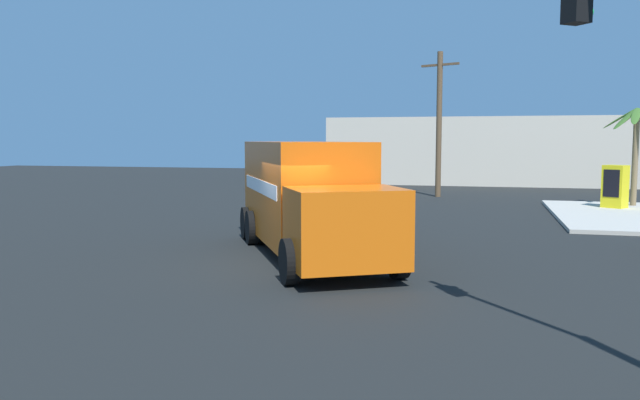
{
  "coord_description": "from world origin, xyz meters",
  "views": [
    {
      "loc": [
        4.66,
        -14.54,
        3.08
      ],
      "look_at": [
        0.41,
        1.8,
        1.47
      ],
      "focal_mm": 35.44,
      "sensor_mm": 36.0,
      "label": 1
    }
  ],
  "objects_px": {
    "vending_machine_blue": "(615,186)",
    "palm_tree_far": "(636,136)",
    "delivery_truck": "(309,197)",
    "utility_pole": "(439,122)"
  },
  "relations": [
    {
      "from": "vending_machine_blue",
      "to": "palm_tree_far",
      "type": "distance_m",
      "value": 2.69
    },
    {
      "from": "vending_machine_blue",
      "to": "delivery_truck",
      "type": "bearing_deg",
      "value": -126.64
    },
    {
      "from": "delivery_truck",
      "to": "palm_tree_far",
      "type": "bearing_deg",
      "value": 53.09
    },
    {
      "from": "vending_machine_blue",
      "to": "utility_pole",
      "type": "height_order",
      "value": "utility_pole"
    },
    {
      "from": "palm_tree_far",
      "to": "vending_machine_blue",
      "type": "bearing_deg",
      "value": -129.79
    },
    {
      "from": "utility_pole",
      "to": "palm_tree_far",
      "type": "bearing_deg",
      "value": -22.99
    },
    {
      "from": "delivery_truck",
      "to": "vending_machine_blue",
      "type": "relative_size",
      "value": 4.45
    },
    {
      "from": "delivery_truck",
      "to": "palm_tree_far",
      "type": "relative_size",
      "value": 1.87
    },
    {
      "from": "delivery_truck",
      "to": "palm_tree_far",
      "type": "xyz_separation_m",
      "value": [
        11.06,
        14.72,
        1.68
      ]
    },
    {
      "from": "delivery_truck",
      "to": "utility_pole",
      "type": "xyz_separation_m",
      "value": [
        2.12,
        18.51,
        2.46
      ]
    }
  ]
}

